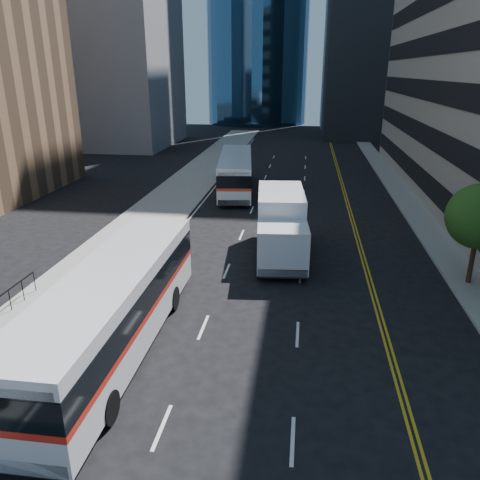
% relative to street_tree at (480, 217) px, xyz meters
% --- Properties ---
extents(ground, '(160.00, 160.00, 0.00)m').
position_rel_street_tree_xyz_m(ground, '(-9.00, -8.00, -3.64)').
color(ground, black).
rests_on(ground, ground).
extents(sidewalk_west, '(5.00, 90.00, 0.15)m').
position_rel_street_tree_xyz_m(sidewalk_west, '(-19.50, 17.00, -3.57)').
color(sidewalk_west, gray).
rests_on(sidewalk_west, ground).
extents(sidewalk_east, '(2.00, 90.00, 0.15)m').
position_rel_street_tree_xyz_m(sidewalk_east, '(-0.00, 17.00, -3.57)').
color(sidewalk_east, gray).
rests_on(sidewalk_east, ground).
extents(midrise_west, '(18.00, 18.00, 35.00)m').
position_rel_street_tree_xyz_m(midrise_west, '(-37.00, 44.00, 13.86)').
color(midrise_west, gray).
rests_on(midrise_west, ground).
extents(street_tree, '(3.20, 3.20, 5.10)m').
position_rel_street_tree_xyz_m(street_tree, '(0.00, 0.00, 0.00)').
color(street_tree, '#332114').
rests_on(street_tree, sidewalk_east).
extents(bus_front, '(2.95, 13.10, 3.38)m').
position_rel_street_tree_xyz_m(bus_front, '(-15.48, -8.08, -1.80)').
color(bus_front, silver).
rests_on(bus_front, ground).
extents(bus_rear, '(4.22, 12.73, 3.22)m').
position_rel_street_tree_xyz_m(bus_rear, '(-14.65, 17.96, -1.88)').
color(bus_rear, silver).
rests_on(bus_rear, ground).
extents(box_truck, '(3.32, 7.90, 3.68)m').
position_rel_street_tree_xyz_m(box_truck, '(-9.74, 2.63, -1.70)').
color(box_truck, silver).
rests_on(box_truck, ground).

